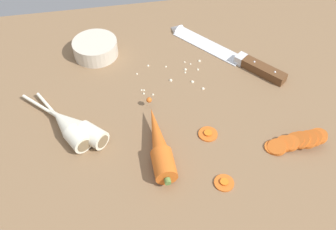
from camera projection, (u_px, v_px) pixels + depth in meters
ground_plane at (166, 119)px, 83.38cm from camera, size 120.00×90.00×4.00cm
chefs_knife at (221, 51)px, 95.41cm from camera, size 24.28×29.24×4.18cm
whole_carrot at (159, 144)px, 73.53cm from camera, size 4.34×22.02×4.20cm
parsnip_front at (75, 125)px, 77.04cm from camera, size 18.25×18.50×4.00cm
parsnip_mid_left at (67, 126)px, 76.69cm from camera, size 11.88×18.47×4.00cm
carrot_slice_stack at (296, 142)px, 74.87cm from camera, size 12.32×4.34×3.42cm
carrot_slice_stray_near at (224, 182)px, 69.67cm from camera, size 3.73×3.73×0.70cm
carrot_slice_stray_mid at (208, 133)px, 77.55cm from camera, size 3.97×3.97×0.70cm
prep_bowl at (95, 48)px, 93.86cm from camera, size 11.00×11.00×4.00cm
mince_crumbs at (179, 76)px, 89.55cm from camera, size 16.44×11.00×0.81cm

